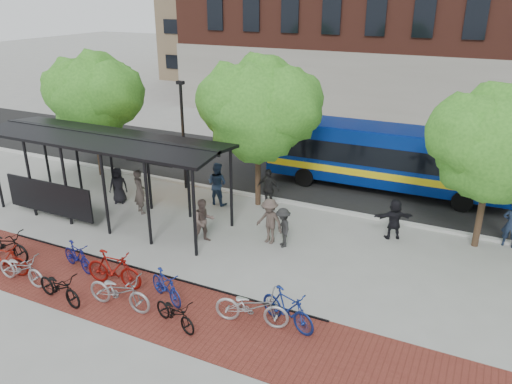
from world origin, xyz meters
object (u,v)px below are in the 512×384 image
at_px(bike_0, 6,244).
at_px(bike_10, 252,307).
at_px(tree_c, 497,141).
at_px(bike_4, 59,287).
at_px(bike_7, 166,286).
at_px(pedestrian_2, 217,184).
at_px(pedestrian_3, 270,221).
at_px(bus, 386,154).
at_px(pedestrian_8, 204,221).
at_px(bike_5, 114,269).
at_px(pedestrian_0, 118,185).
at_px(bike_6, 119,291).
at_px(pedestrian_1, 140,192).
at_px(tree_b, 261,105).
at_px(bike_1, 4,259).
at_px(pedestrian_4, 268,189).
at_px(bike_2, 21,268).
at_px(bike_11, 288,308).
at_px(bike_8, 175,313).
at_px(pedestrian_9, 283,227).
at_px(lamp_post_left, 183,133).
at_px(tree_a, 94,93).
at_px(pedestrian_5, 394,219).
at_px(pedestrian_7, 512,224).
at_px(bus_shelter, 103,147).
at_px(bike_3, 77,256).

relative_size(bike_0, bike_10, 0.99).
distance_m(tree_c, bike_4, 15.15).
bearing_deg(bike_7, pedestrian_2, 42.33).
bearing_deg(pedestrian_3, bike_7, -91.83).
bearing_deg(bus, pedestrian_8, -121.25).
bearing_deg(bike_5, pedestrian_0, 34.93).
bearing_deg(bike_6, pedestrian_1, 30.47).
bearing_deg(bike_0, bike_5, -87.19).
xyz_separation_m(tree_b, pedestrian_3, (1.87, -3.15, -3.57)).
bearing_deg(bike_1, pedestrian_4, -43.57).
distance_m(bike_0, bike_1, 1.13).
height_order(bike_2, bike_11, bike_11).
distance_m(bike_8, pedestrian_9, 5.82).
xyz_separation_m(bike_2, bike_10, (7.69, 1.29, 0.05)).
bearing_deg(lamp_post_left, tree_a, -177.08).
distance_m(tree_b, pedestrian_5, 7.06).
bearing_deg(bike_2, bike_6, -85.25).
xyz_separation_m(tree_a, pedestrian_0, (3.22, -2.55, -3.42)).
distance_m(bike_1, pedestrian_7, 17.92).
height_order(tree_b, pedestrian_7, tree_b).
height_order(lamp_post_left, bike_2, lamp_post_left).
relative_size(tree_a, pedestrian_3, 3.49).
height_order(tree_b, lamp_post_left, tree_b).
bearing_deg(tree_c, bike_4, -140.08).
bearing_deg(bike_10, bus, -15.34).
xyz_separation_m(bike_10, pedestrian_2, (-5.20, 7.12, 0.40)).
bearing_deg(bike_0, bike_1, -132.45).
relative_size(bus, bike_5, 5.49).
bearing_deg(tree_b, bike_5, -99.80).
xyz_separation_m(bus_shelter, bike_5, (3.84, -4.21, -2.38)).
bearing_deg(pedestrian_5, pedestrian_2, -27.58).
distance_m(bike_4, pedestrian_7, 15.80).
xyz_separation_m(lamp_post_left, pedestrian_5, (10.09, -1.01, -1.94)).
bearing_deg(bike_0, tree_b, -36.45).
height_order(bike_5, pedestrian_1, pedestrian_1).
xyz_separation_m(bike_2, pedestrian_0, (-1.56, 6.65, 0.30)).
relative_size(bike_3, bike_7, 0.99).
height_order(tree_a, pedestrian_0, tree_a).
bearing_deg(pedestrian_4, bike_8, -78.38).
relative_size(pedestrian_3, pedestrian_8, 1.03).
bearing_deg(pedestrian_4, pedestrian_9, -52.24).
xyz_separation_m(bike_1, bike_2, (0.95, -0.14, -0.02)).
distance_m(bike_3, pedestrian_9, 7.27).
xyz_separation_m(pedestrian_1, pedestrian_2, (2.49, 2.25, -0.00)).
relative_size(tree_c, bike_4, 3.11).
xyz_separation_m(pedestrian_1, pedestrian_9, (6.66, -0.16, -0.21)).
distance_m(bike_5, pedestrian_2, 7.27).
height_order(bike_4, pedestrian_1, pedestrian_1).
xyz_separation_m(bike_5, pedestrian_7, (11.40, 8.49, 0.28)).
distance_m(tree_a, tree_c, 18.00).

